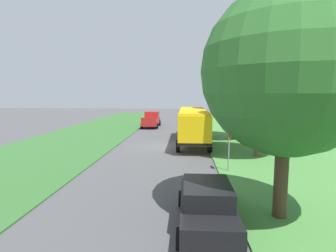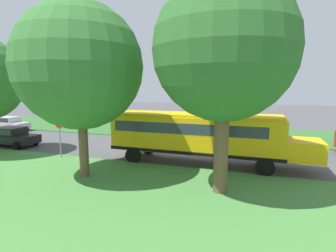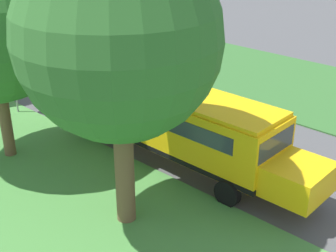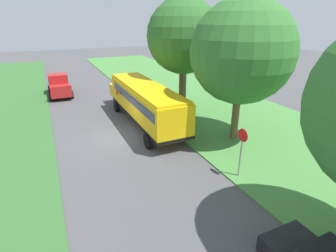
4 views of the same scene
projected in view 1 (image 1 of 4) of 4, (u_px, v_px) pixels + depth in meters
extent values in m
plane|color=#4C4C4F|center=(162.00, 146.00, 23.34)|extent=(120.00, 120.00, 0.00)
cube|color=#47843D|center=(277.00, 147.00, 22.68)|extent=(12.00, 80.00, 0.08)
cube|color=#33662D|center=(64.00, 144.00, 23.93)|extent=(10.00, 80.00, 0.07)
cube|color=yellow|center=(193.00, 123.00, 24.14)|extent=(2.50, 10.50, 2.20)
cube|color=yellow|center=(191.00, 122.00, 30.35)|extent=(2.20, 1.90, 1.10)
cube|color=yellow|center=(193.00, 111.00, 23.99)|extent=(2.35, 10.29, 0.16)
cube|color=black|center=(193.00, 134.00, 24.26)|extent=(2.54, 10.54, 0.20)
cube|color=#2D3842|center=(193.00, 119.00, 23.78)|extent=(2.53, 9.24, 0.64)
cube|color=#2D3842|center=(192.00, 114.00, 29.23)|extent=(2.25, 0.12, 0.80)
cylinder|color=red|center=(178.00, 119.00, 27.07)|extent=(0.03, 0.44, 0.44)
cylinder|color=black|center=(180.00, 132.00, 28.55)|extent=(0.30, 1.00, 1.00)
cylinder|color=black|center=(203.00, 132.00, 28.39)|extent=(0.30, 1.00, 1.00)
cylinder|color=black|center=(178.00, 146.00, 20.75)|extent=(0.30, 1.00, 1.00)
cylinder|color=black|center=(210.00, 146.00, 20.59)|extent=(0.30, 1.00, 1.00)
cube|color=black|center=(206.00, 207.00, 9.17)|extent=(1.80, 4.40, 0.64)
cube|color=black|center=(207.00, 192.00, 8.95)|extent=(1.60, 2.20, 0.60)
cube|color=#2D3842|center=(207.00, 191.00, 8.95)|extent=(1.62, 2.02, 0.45)
cylinder|color=black|center=(181.00, 199.00, 10.75)|extent=(0.22, 0.64, 0.64)
cylinder|color=black|center=(226.00, 200.00, 10.63)|extent=(0.22, 0.64, 0.64)
cylinder|color=black|center=(180.00, 238.00, 7.79)|extent=(0.22, 0.64, 0.64)
cylinder|color=black|center=(241.00, 241.00, 7.67)|extent=(0.22, 0.64, 0.64)
cube|color=#B21E1E|center=(151.00, 121.00, 36.43)|extent=(2.00, 5.40, 0.80)
cube|color=#B21E1E|center=(152.00, 115.00, 37.27)|extent=(1.90, 1.70, 0.90)
cube|color=#2D3842|center=(152.00, 115.00, 37.26)|extent=(1.94, 1.53, 0.63)
cube|color=#B21E1E|center=(149.00, 119.00, 33.77)|extent=(2.00, 0.16, 0.36)
cylinder|color=black|center=(146.00, 123.00, 38.29)|extent=(0.28, 0.80, 0.80)
cylinder|color=black|center=(160.00, 123.00, 38.15)|extent=(0.28, 0.80, 0.80)
cylinder|color=black|center=(142.00, 126.00, 34.81)|extent=(0.28, 0.80, 0.80)
cylinder|color=black|center=(157.00, 126.00, 34.68)|extent=(0.28, 0.80, 0.80)
cylinder|color=brown|center=(236.00, 120.00, 26.02)|extent=(0.64, 0.64, 4.06)
sphere|color=#2D6628|center=(237.00, 76.00, 25.50)|extent=(6.13, 6.13, 6.13)
sphere|color=#2D6628|center=(234.00, 73.00, 25.09)|extent=(4.29, 4.29, 4.29)
cylinder|color=brown|center=(258.00, 134.00, 19.02)|extent=(0.48, 0.48, 3.44)
sphere|color=#33702D|center=(260.00, 76.00, 18.52)|extent=(6.39, 6.39, 6.39)
sphere|color=#33702D|center=(271.00, 78.00, 18.62)|extent=(3.84, 3.84, 3.84)
cylinder|color=#4C3826|center=(281.00, 177.00, 9.54)|extent=(0.49, 0.49, 3.14)
sphere|color=#33702D|center=(287.00, 71.00, 9.08)|extent=(5.96, 5.96, 5.96)
sphere|color=#33702D|center=(284.00, 79.00, 8.35)|extent=(4.11, 4.11, 4.11)
cylinder|color=gray|center=(229.00, 155.00, 15.40)|extent=(0.08, 0.08, 2.10)
cylinder|color=red|center=(229.00, 132.00, 15.24)|extent=(0.03, 0.68, 0.68)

